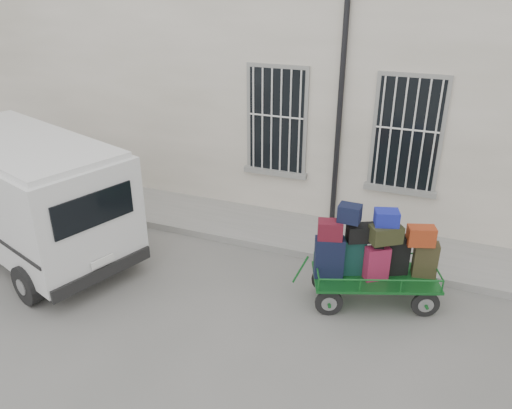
{
  "coord_description": "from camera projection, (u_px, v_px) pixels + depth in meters",
  "views": [
    {
      "loc": [
        3.03,
        -6.86,
        5.1
      ],
      "look_at": [
        -0.09,
        1.0,
        1.18
      ],
      "focal_mm": 35.0,
      "sensor_mm": 36.0,
      "label": 1
    }
  ],
  "objects": [
    {
      "name": "building",
      "position": [
        327.0,
        67.0,
        12.32
      ],
      "size": [
        24.0,
        5.15,
        6.0
      ],
      "color": "#BCB5A0",
      "rests_on": "ground"
    },
    {
      "name": "sidewalk",
      "position": [
        280.0,
        230.0,
        10.76
      ],
      "size": [
        24.0,
        1.7,
        0.15
      ],
      "primitive_type": "cube",
      "color": "gray",
      "rests_on": "ground"
    },
    {
      "name": "van",
      "position": [
        27.0,
        190.0,
        9.52
      ],
      "size": [
        5.05,
        3.36,
        2.37
      ],
      "rotation": [
        0.0,
        0.0,
        -0.33
      ],
      "color": "white",
      "rests_on": "ground"
    },
    {
      "name": "ground",
      "position": [
        240.0,
        287.0,
        8.94
      ],
      "size": [
        80.0,
        80.0,
        0.0
      ],
      "primitive_type": "plane",
      "color": "slate",
      "rests_on": "ground"
    },
    {
      "name": "luggage_cart",
      "position": [
        373.0,
        256.0,
        8.17
      ],
      "size": [
        2.4,
        1.56,
        1.81
      ],
      "rotation": [
        0.0,
        0.0,
        0.35
      ],
      "color": "black",
      "rests_on": "ground"
    }
  ]
}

